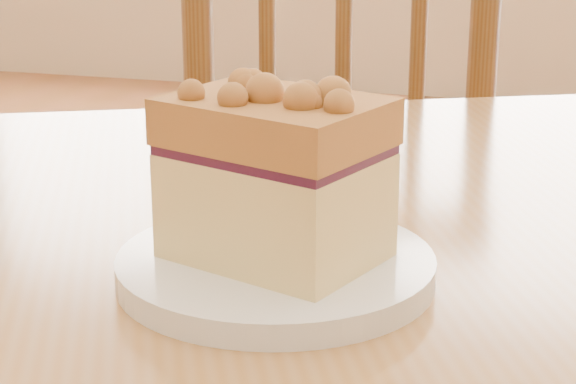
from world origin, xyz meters
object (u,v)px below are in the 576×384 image
(cake_slice, at_px, (275,172))
(cafe_table_main, at_px, (220,341))
(cafe_chair_main, at_px, (321,222))
(plate, at_px, (276,269))

(cake_slice, bearing_deg, cafe_table_main, 151.39)
(cafe_chair_main, bearing_deg, plate, 78.49)
(cafe_chair_main, distance_m, plate, 0.84)
(cafe_table_main, xyz_separation_m, cafe_chair_main, (-0.09, 0.70, -0.15))
(plate, bearing_deg, cafe_table_main, 131.60)
(cafe_chair_main, bearing_deg, cake_slice, 78.49)
(cafe_table_main, height_order, cake_slice, cake_slice)
(plate, height_order, cake_slice, cake_slice)
(cafe_chair_main, relative_size, cake_slice, 6.39)
(cafe_chair_main, height_order, cake_slice, cafe_chair_main)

